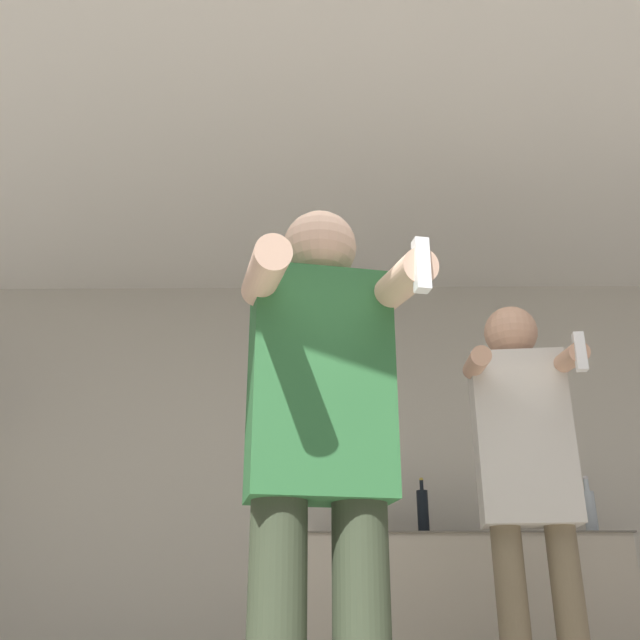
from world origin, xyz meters
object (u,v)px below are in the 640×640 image
Objects in this scene: bottle_brown_liquor at (423,512)px; person_woman_foreground at (321,458)px; bottle_clear_vodka at (590,511)px; person_man_side at (527,474)px; bottle_short_whiskey at (371,511)px.

person_woman_foreground is at bearing -104.56° from bottle_brown_liquor.
bottle_clear_vodka is 0.18× the size of person_woman_foreground.
bottle_clear_vodka is at bearing 61.45° from person_man_side.
bottle_short_whiskey is at bearing 83.10° from person_woman_foreground.
person_woman_foreground reaches higher than bottle_short_whiskey.
person_man_side is (0.53, -1.17, -0.02)m from bottle_short_whiskey.
person_man_side reaches higher than person_woman_foreground.
bottle_brown_liquor is 2.09m from person_woman_foreground.
bottle_short_whiskey is 0.18× the size of person_woman_foreground.
bottle_clear_vodka is 1.33m from person_man_side.
bottle_clear_vodka is at bearing -0.00° from bottle_brown_liquor.
bottle_clear_vodka reaches higher than bottle_short_whiskey.
person_woman_foreground is at bearing -132.54° from person_man_side.
bottle_brown_liquor is 0.28m from bottle_short_whiskey.
bottle_short_whiskey reaches higher than bottle_brown_liquor.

